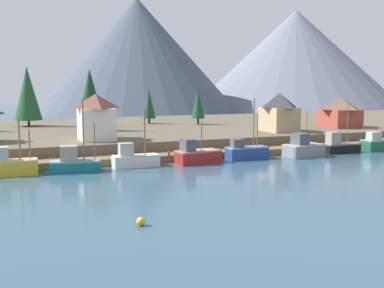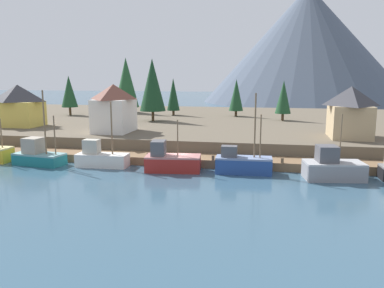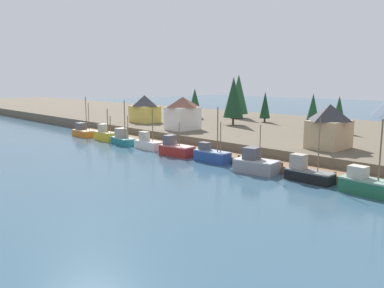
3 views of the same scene
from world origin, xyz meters
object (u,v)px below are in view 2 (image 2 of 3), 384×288
(house_tan, at_px, (350,112))
(conifer_mid_right, at_px, (236,95))
(fishing_boat_white, at_px, (101,158))
(conifer_near_right, at_px, (126,83))
(conifer_back_right, at_px, (152,85))
(conifer_near_left, at_px, (283,97))
(house_white, at_px, (114,108))
(fishing_boat_blue, at_px, (242,163))
(conifer_mid_left, at_px, (173,94))
(fishing_boat_teal, at_px, (38,155))
(house_yellow, at_px, (19,105))
(conifer_back_left, at_px, (69,91))
(fishing_boat_red, at_px, (171,161))
(fishing_boat_grey, at_px, (332,168))

(house_tan, relative_size, conifer_mid_right, 0.91)
(fishing_boat_white, xyz_separation_m, conifer_near_right, (-11.72, 40.96, 8.25))
(conifer_near_right, distance_m, conifer_back_right, 17.67)
(conifer_near_left, distance_m, conifer_back_right, 24.61)
(house_white, relative_size, conifer_mid_right, 0.93)
(fishing_boat_blue, bearing_deg, conifer_mid_left, 112.38)
(fishing_boat_teal, height_order, conifer_near_right, conifer_near_right)
(house_white, distance_m, conifer_mid_left, 25.93)
(house_yellow, relative_size, conifer_back_left, 0.87)
(fishing_boat_red, xyz_separation_m, conifer_near_right, (-20.59, 41.53, 8.14))
(fishing_boat_blue, xyz_separation_m, conifer_back_left, (-38.82, 33.55, 6.43))
(fishing_boat_red, xyz_separation_m, conifer_mid_right, (4.46, 38.44, 5.74))
(fishing_boat_blue, xyz_separation_m, conifer_mid_left, (-17.02, 37.54, 5.82))
(house_yellow, relative_size, conifer_near_right, 0.59)
(conifer_near_left, height_order, conifer_back_right, conifer_back_right)
(fishing_boat_blue, bearing_deg, house_white, 147.42)
(house_white, height_order, conifer_back_left, conifer_back_left)
(fishing_boat_blue, bearing_deg, conifer_back_left, 137.16)
(fishing_boat_red, xyz_separation_m, house_yellow, (-29.97, 15.62, 4.87))
(fishing_boat_white, xyz_separation_m, fishing_boat_blue, (17.04, -0.03, 0.05))
(fishing_boat_teal, height_order, house_yellow, house_yellow)
(house_white, relative_size, conifer_mid_left, 0.91)
(fishing_boat_white, bearing_deg, fishing_boat_grey, -3.11)
(fishing_boat_blue, relative_size, house_white, 1.26)
(fishing_boat_blue, relative_size, conifer_back_left, 1.08)
(conifer_near_right, xyz_separation_m, conifer_mid_left, (11.74, -3.46, -2.38))
(fishing_boat_teal, bearing_deg, fishing_boat_white, 11.65)
(conifer_mid_left, distance_m, conifer_mid_right, 13.32)
(conifer_near_right, bearing_deg, conifer_back_left, -143.50)
(fishing_boat_grey, height_order, house_white, house_white)
(conifer_near_left, bearing_deg, house_yellow, -158.91)
(conifer_near_left, bearing_deg, conifer_mid_right, 147.25)
(fishing_boat_grey, bearing_deg, conifer_near_left, 88.62)
(fishing_boat_blue, height_order, conifer_near_right, conifer_near_right)
(conifer_near_left, bearing_deg, conifer_back_left, 177.93)
(conifer_mid_right, bearing_deg, conifer_near_right, 172.97)
(conifer_mid_right, distance_m, conifer_back_left, 35.39)
(conifer_near_left, xyz_separation_m, conifer_near_right, (-34.33, 9.05, 2.41))
(conifer_back_left, bearing_deg, fishing_boat_white, -56.98)
(fishing_boat_white, distance_m, house_yellow, 26.39)
(fishing_boat_blue, bearing_deg, fishing_boat_red, -178.28)
(conifer_near_left, distance_m, conifer_mid_right, 11.03)
(conifer_near_left, xyz_separation_m, conifer_mid_right, (-9.27, 5.96, 0.01))
(house_tan, bearing_deg, fishing_boat_grey, -107.05)
(fishing_boat_teal, relative_size, house_white, 1.29)
(conifer_near_right, distance_m, conifer_mid_left, 12.47)
(house_tan, bearing_deg, conifer_near_right, 146.13)
(fishing_boat_teal, xyz_separation_m, fishing_boat_red, (16.93, -0.06, -0.01))
(fishing_boat_white, height_order, conifer_back_left, conifer_back_left)
(house_white, bearing_deg, fishing_boat_teal, -112.75)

